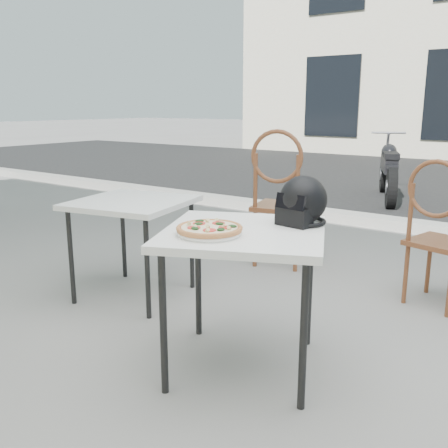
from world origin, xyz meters
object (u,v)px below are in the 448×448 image
Objects in this scene: pizza at (209,228)px; motorcycle at (388,171)px; cafe_chair_main at (439,227)px; plate at (209,233)px; cafe_chair_side at (280,191)px; cafe_table_side at (132,209)px; cafe_table_main at (244,242)px; helmet at (302,203)px.

pizza is 0.19× the size of motorcycle.
motorcycle is at bearing -53.62° from cafe_chair_main.
plate is 1.90m from cafe_chair_side.
cafe_chair_main is 2.09m from cafe_table_side.
plate is at bearing 96.24° from cafe_chair_side.
cafe_chair_main reaches higher than plate.
cafe_table_main is 1.56m from cafe_chair_main.
cafe_chair_side is (-0.87, 1.33, -0.21)m from helmet.
helmet is at bearing 61.10° from plate.
pizza is at bearing -113.28° from cafe_table_main.
cafe_chair_side is 0.64× the size of motorcycle.
cafe_chair_main is (0.44, 1.15, -0.29)m from helmet.
cafe_chair_side is at bearing -107.91° from motorcycle.
plate reaches higher than cafe_table_main.
cafe_chair_main reaches higher than cafe_table_side.
helmet is at bearing -4.99° from cafe_table_side.
helmet is at bearing 57.72° from cafe_table_main.
helmet is 1.40m from cafe_table_side.
cafe_table_main is 0.22m from pizza.
pizza is 1.76m from cafe_chair_main.
pizza is (0.00, 0.00, 0.02)m from plate.
plate is 1.27m from cafe_table_side.
pizza is 5.54m from motorcycle.
helmet reaches higher than cafe_table_side.
cafe_chair_main is at bearing 77.26° from helmet.
cafe_chair_main is at bearing 66.59° from plate.
cafe_chair_side reaches higher than plate.
cafe_table_main is 3.59× the size of helmet.
plate is at bearing 81.16° from cafe_chair_main.
helmet is at bearing -99.10° from motorcycle.
cafe_table_main is 0.89× the size of cafe_chair_side.
helmet is 0.33× the size of cafe_table_side.
cafe_chair_side is at bearing 6.48° from cafe_chair_main.
motorcycle is at bearing 98.82° from pizza.
plate is 0.54m from helmet.
cafe_table_main is 2.90× the size of pizza.
pizza reaches higher than plate.
helmet is 1.26m from cafe_chair_main.
cafe_table_side is (-1.38, 0.12, -0.22)m from helmet.
pizza is at bearing 81.16° from cafe_chair_main.
plate is at bearing -27.46° from cafe_table_side.
motorcycle is at bearing 110.74° from helmet.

